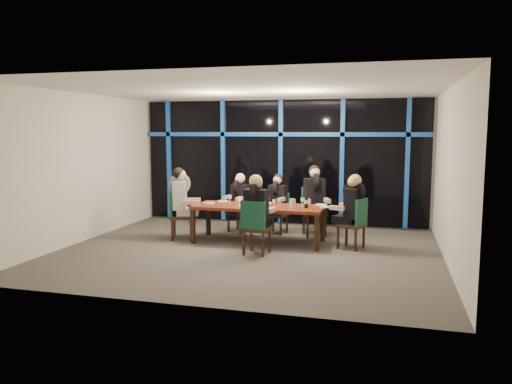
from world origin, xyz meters
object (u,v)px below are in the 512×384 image
chair_far_left (241,209)px  diner_far_mid (277,195)px  diner_far_right (315,190)px  diner_end_right (352,200)px  chair_far_mid (279,211)px  wine_bottle (306,201)px  diner_end_left (182,193)px  chair_end_left (178,212)px  diner_far_left (239,194)px  chair_far_right (314,209)px  diner_near_mid (257,202)px  chair_end_right (356,221)px  dining_table (259,209)px  chair_near_mid (255,225)px  water_pitcher (292,204)px

chair_far_left → diner_far_mid: (0.83, -0.04, 0.36)m
diner_far_right → diner_end_right: bearing=-71.1°
chair_far_mid → wine_bottle: size_ratio=2.64×
diner_end_left → chair_end_left: bearing=90.0°
diner_far_mid → chair_end_left: bearing=-138.2°
diner_far_left → diner_far_mid: diner_far_mid is taller
chair_far_right → diner_near_mid: 2.13m
chair_end_right → diner_far_left: 2.81m
chair_far_mid → chair_end_left: chair_end_left is taller
dining_table → diner_far_right: size_ratio=2.59×
chair_far_mid → dining_table: bearing=-88.6°
chair_far_right → chair_near_mid: 2.17m
chair_far_right → wine_bottle: 1.12m
chair_far_right → diner_end_right: (0.89, -1.08, 0.36)m
diner_far_left → diner_far_right: size_ratio=0.86×
dining_table → diner_far_right: diner_far_right is taller
chair_far_right → diner_far_mid: (-0.79, -0.09, 0.28)m
chair_far_right → diner_near_mid: diner_near_mid is taller
diner_far_mid → diner_far_left: bearing=-165.8°
chair_far_left → diner_far_left: (-0.03, -0.07, 0.36)m
diner_far_right → chair_far_right: bearing=90.0°
diner_end_right → wine_bottle: bearing=-68.4°
chair_end_right → diner_near_mid: 1.95m
diner_far_right → diner_near_mid: (-0.78, -1.87, -0.03)m
chair_far_mid → diner_far_left: bearing=-161.0°
chair_far_left → chair_end_right: size_ratio=0.91×
chair_far_mid → diner_end_right: diner_end_right is taller
chair_far_mid → chair_end_right: bearing=-20.2°
diner_far_mid → diner_end_right: (1.68, -0.99, 0.08)m
chair_far_left → diner_far_mid: bearing=17.9°
chair_far_mid → wine_bottle: 1.38m
chair_far_right → chair_end_left: bearing=-178.3°
dining_table → diner_end_right: size_ratio=2.73×
diner_far_left → diner_end_left: size_ratio=0.87×
chair_near_mid → diner_near_mid: (0.01, 0.08, 0.40)m
diner_end_left → diner_far_mid: bearing=-76.8°
diner_far_mid → diner_end_right: bearing=-18.6°
chair_far_right → chair_end_left: chair_far_right is taller
chair_end_left → diner_far_mid: diner_far_mid is taller
chair_far_left → diner_end_right: 2.75m
chair_far_right → diner_far_left: bearing=162.3°
chair_far_right → chair_end_left: size_ratio=1.01×
diner_end_right → water_pitcher: (-1.13, -0.13, -0.09)m
chair_end_left → chair_end_right: (3.62, 0.05, -0.02)m
chair_far_left → chair_far_right: size_ratio=0.86×
diner_end_right → wine_bottle: size_ratio=2.81×
diner_far_left → diner_end_left: diner_end_left is taller
chair_far_right → chair_end_right: 1.47m
chair_far_right → chair_end_right: chair_far_right is taller
chair_far_right → diner_far_right: diner_far_right is taller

